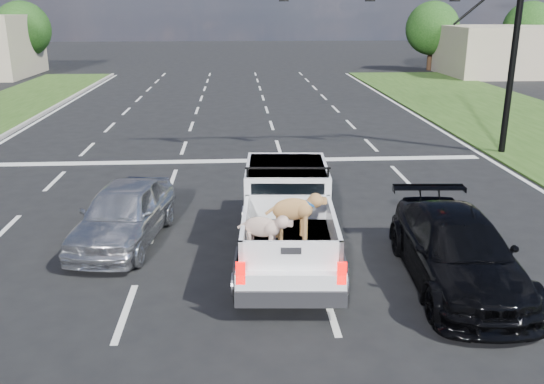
# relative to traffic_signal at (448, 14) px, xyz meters

# --- Properties ---
(ground) EXTENTS (160.00, 160.00, 0.00)m
(ground) POSITION_rel_traffic_signal_xyz_m (-7.20, -10.50, -4.73)
(ground) COLOR black
(ground) RESTS_ON ground
(road_markings) EXTENTS (17.75, 60.00, 0.01)m
(road_markings) POSITION_rel_traffic_signal_xyz_m (-7.20, -3.94, -4.72)
(road_markings) COLOR silver
(road_markings) RESTS_ON ground
(traffic_signal) EXTENTS (9.11, 0.31, 7.00)m
(traffic_signal) POSITION_rel_traffic_signal_xyz_m (0.00, 0.00, 0.00)
(traffic_signal) COLOR black
(traffic_signal) RESTS_ON ground
(building_right) EXTENTS (12.00, 7.00, 3.60)m
(building_right) POSITION_rel_traffic_signal_xyz_m (14.80, 23.50, -2.93)
(building_right) COLOR tan
(building_right) RESTS_ON ground
(tree_far_c) EXTENTS (4.20, 4.20, 5.40)m
(tree_far_c) POSITION_rel_traffic_signal_xyz_m (-23.20, 27.50, -1.44)
(tree_far_c) COLOR #332114
(tree_far_c) RESTS_ON ground
(tree_far_d) EXTENTS (4.20, 4.20, 5.40)m
(tree_far_d) POSITION_rel_traffic_signal_xyz_m (8.80, 27.50, -1.44)
(tree_far_d) COLOR #332114
(tree_far_d) RESTS_ON ground
(tree_far_e) EXTENTS (4.20, 4.20, 5.40)m
(tree_far_e) POSITION_rel_traffic_signal_xyz_m (16.80, 27.50, -1.44)
(tree_far_e) COLOR #332114
(tree_far_e) RESTS_ON ground
(pickup_truck) EXTENTS (2.23, 5.22, 1.91)m
(pickup_truck) POSITION_rel_traffic_signal_xyz_m (-5.99, -8.29, -3.84)
(pickup_truck) COLOR black
(pickup_truck) RESTS_ON ground
(silver_sedan) EXTENTS (2.13, 4.08, 1.33)m
(silver_sedan) POSITION_rel_traffic_signal_xyz_m (-9.49, -7.32, -4.06)
(silver_sedan) COLOR silver
(silver_sedan) RESTS_ON ground
(black_coupe) EXTENTS (2.10, 4.64, 1.32)m
(black_coupe) POSITION_rel_traffic_signal_xyz_m (-2.95, -9.76, -4.07)
(black_coupe) COLOR black
(black_coupe) RESTS_ON ground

